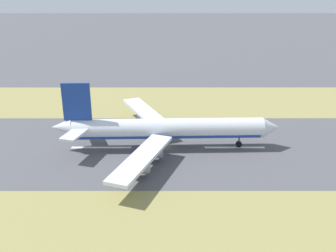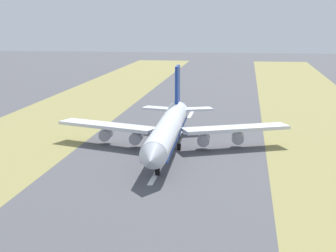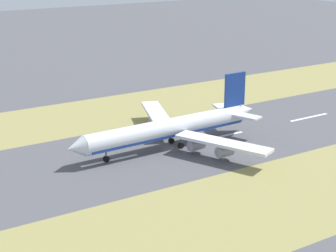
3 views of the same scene
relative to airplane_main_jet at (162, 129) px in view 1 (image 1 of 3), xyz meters
name	(u,v)px [view 1 (image 1 of 3)]	position (x,y,z in m)	size (l,w,h in m)	color
ground_plane	(166,147)	(-0.21, 1.34, -6.02)	(800.00, 800.00, 0.00)	#4C4C51
grass_median_west	(167,101)	(-45.21, 1.34, -6.02)	(40.00, 600.00, 0.01)	olive
grass_median_east	(165,245)	(44.79, 1.34, -6.02)	(40.00, 600.00, 0.01)	olive
centreline_dash_mid	(101,147)	(-0.21, -18.10, -6.01)	(1.20, 18.00, 0.01)	silver
centreline_dash_far	(235,147)	(-0.21, 21.90, -6.01)	(1.20, 18.00, 0.01)	silver
airplane_main_jet	(162,129)	(0.00, 0.00, 0.00)	(64.11, 67.13, 20.20)	silver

